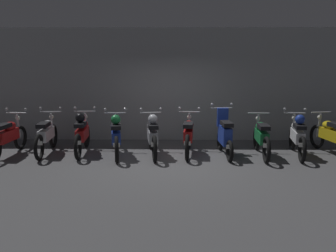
% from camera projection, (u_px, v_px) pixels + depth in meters
% --- Properties ---
extents(ground_plane, '(80.00, 80.00, 0.00)m').
position_uv_depth(ground_plane, '(170.00, 162.00, 8.91)').
color(ground_plane, '#4C4C4F').
extents(back_wall, '(16.26, 0.30, 3.30)m').
position_uv_depth(back_wall, '(171.00, 85.00, 11.09)').
color(back_wall, gray).
rests_on(back_wall, ground).
extents(motorbike_slot_0, '(0.59, 1.95, 1.15)m').
position_uv_depth(motorbike_slot_0, '(8.00, 136.00, 9.45)').
color(motorbike_slot_0, black).
rests_on(motorbike_slot_0, ground).
extents(motorbike_slot_1, '(0.59, 1.95, 1.15)m').
position_uv_depth(motorbike_slot_1, '(46.00, 135.00, 9.64)').
color(motorbike_slot_1, black).
rests_on(motorbike_slot_1, ground).
extents(motorbike_slot_2, '(0.59, 1.95, 1.15)m').
position_uv_depth(motorbike_slot_2, '(82.00, 133.00, 9.67)').
color(motorbike_slot_2, black).
rests_on(motorbike_slot_2, ground).
extents(motorbike_slot_3, '(0.58, 1.94, 1.15)m').
position_uv_depth(motorbike_slot_3, '(116.00, 135.00, 9.42)').
color(motorbike_slot_3, black).
rests_on(motorbike_slot_3, ground).
extents(motorbike_slot_4, '(0.59, 1.95, 1.15)m').
position_uv_depth(motorbike_slot_4, '(152.00, 135.00, 9.47)').
color(motorbike_slot_4, black).
rests_on(motorbike_slot_4, ground).
extents(motorbike_slot_5, '(0.59, 1.95, 1.15)m').
position_uv_depth(motorbike_slot_5, '(188.00, 135.00, 9.62)').
color(motorbike_slot_5, black).
rests_on(motorbike_slot_5, ground).
extents(motorbike_slot_6, '(0.59, 1.68, 1.29)m').
position_uv_depth(motorbike_slot_6, '(225.00, 135.00, 9.45)').
color(motorbike_slot_6, black).
rests_on(motorbike_slot_6, ground).
extents(motorbike_slot_7, '(0.56, 1.95, 1.03)m').
position_uv_depth(motorbike_slot_7, '(261.00, 137.00, 9.40)').
color(motorbike_slot_7, black).
rests_on(motorbike_slot_7, ground).
extents(motorbike_slot_8, '(0.59, 1.95, 1.15)m').
position_uv_depth(motorbike_slot_8, '(297.00, 135.00, 9.43)').
color(motorbike_slot_8, black).
rests_on(motorbike_slot_8, ground).
extents(motorbike_slot_9, '(0.61, 1.93, 1.03)m').
position_uv_depth(motorbike_slot_9, '(331.00, 135.00, 9.56)').
color(motorbike_slot_9, black).
rests_on(motorbike_slot_9, ground).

